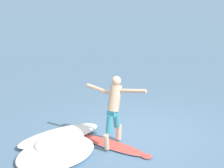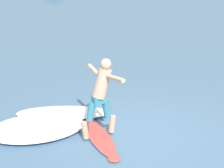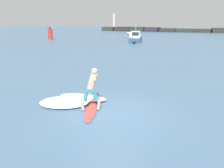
# 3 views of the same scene
# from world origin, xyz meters

# --- Properties ---
(ground_plane) EXTENTS (200.00, 200.00, 0.00)m
(ground_plane) POSITION_xyz_m (0.00, 0.00, 0.00)
(ground_plane) COLOR slate
(surfboard) EXTENTS (1.15, 2.14, 0.19)m
(surfboard) POSITION_xyz_m (-0.84, -0.10, 0.03)
(surfboard) COLOR #D94A42
(surfboard) RESTS_ON ground
(surfer) EXTENTS (0.97, 1.46, 1.73)m
(surfer) POSITION_xyz_m (-0.79, -0.03, 1.08)
(surfer) COLOR #D2A787
(surfer) RESTS_ON surfboard
(wave_foam_at_tail) EXTENTS (2.37, 0.93, 0.21)m
(wave_foam_at_tail) POSITION_xyz_m (-1.81, 0.99, 0.11)
(wave_foam_at_tail) COLOR white
(wave_foam_at_tail) RESTS_ON ground
(wave_foam_at_nose) EXTENTS (1.79, 1.77, 0.32)m
(wave_foam_at_nose) POSITION_xyz_m (-2.03, 0.41, 0.16)
(wave_foam_at_nose) COLOR white
(wave_foam_at_nose) RESTS_ON ground
(wave_foam_beside) EXTENTS (2.61, 2.23, 0.18)m
(wave_foam_beside) POSITION_xyz_m (-2.29, 0.21, 0.09)
(wave_foam_beside) COLOR white
(wave_foam_beside) RESTS_ON ground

